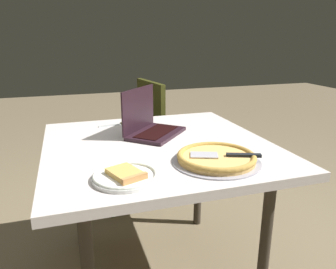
% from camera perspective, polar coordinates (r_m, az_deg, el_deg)
% --- Properties ---
extents(dining_table, '(1.08, 1.07, 0.75)m').
position_cam_1_polar(dining_table, '(1.60, -1.75, -4.00)').
color(dining_table, silver).
rests_on(dining_table, ground_plane).
extents(laptop, '(0.38, 0.37, 0.24)m').
position_cam_1_polar(laptop, '(1.71, -3.20, 1.78)').
color(laptop, black).
rests_on(laptop, dining_table).
extents(pizza_plate, '(0.25, 0.25, 0.04)m').
position_cam_1_polar(pizza_plate, '(1.20, -7.51, -7.26)').
color(pizza_plate, white).
rests_on(pizza_plate, dining_table).
extents(pizza_tray, '(0.37, 0.37, 0.04)m').
position_cam_1_polar(pizza_tray, '(1.35, 8.55, -4.08)').
color(pizza_tray, '#A09EAD').
rests_on(pizza_tray, dining_table).
extents(table_knife, '(0.06, 0.23, 0.01)m').
position_cam_1_polar(table_knife, '(1.93, -8.25, 1.90)').
color(table_knife, silver).
rests_on(table_knife, dining_table).
extents(chair_near, '(0.53, 0.53, 0.93)m').
position_cam_1_polar(chair_near, '(2.49, -5.61, 0.09)').
color(chair_near, '#303210').
rests_on(chair_near, ground_plane).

